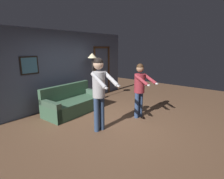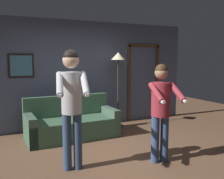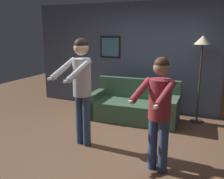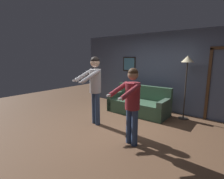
# 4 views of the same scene
# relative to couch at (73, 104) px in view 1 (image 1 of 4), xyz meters

# --- Properties ---
(ground_plane) EXTENTS (12.00, 12.00, 0.00)m
(ground_plane) POSITION_rel_couch_xyz_m (0.22, -1.45, -0.28)
(ground_plane) COLOR brown
(back_wall_assembly) EXTENTS (6.40, 0.10, 2.60)m
(back_wall_assembly) POSITION_rel_couch_xyz_m (0.24, 0.80, 1.02)
(back_wall_assembly) COLOR #4C5872
(back_wall_assembly) RESTS_ON ground_plane
(couch) EXTENTS (1.93, 0.92, 0.87)m
(couch) POSITION_rel_couch_xyz_m (0.00, 0.00, 0.00)
(couch) COLOR #3B5E45
(couch) RESTS_ON ground_plane
(torchiere_lamp) EXTENTS (0.35, 0.35, 1.84)m
(torchiere_lamp) POSITION_rel_couch_xyz_m (1.30, 0.38, 1.27)
(torchiere_lamp) COLOR #332D28
(torchiere_lamp) RESTS_ON ground_plane
(person_standing_left) EXTENTS (0.53, 0.74, 1.81)m
(person_standing_left) POSITION_rel_couch_xyz_m (-0.42, -1.56, 0.84)
(person_standing_left) COLOR navy
(person_standing_left) RESTS_ON ground_plane
(person_standing_right) EXTENTS (0.52, 0.69, 1.60)m
(person_standing_right) POSITION_rel_couch_xyz_m (0.95, -1.88, 0.68)
(person_standing_right) COLOR navy
(person_standing_right) RESTS_ON ground_plane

